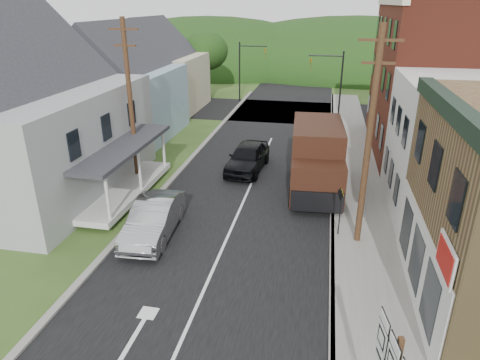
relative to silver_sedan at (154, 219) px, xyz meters
The scene contains 22 objects.
ground 4.10m from the silver_sedan, 36.55° to the right, with size 120.00×120.00×0.00m, color #2D4719.
road 8.30m from the silver_sedan, 66.99° to the left, with size 9.00×90.00×0.02m, color black.
cross_road 24.83m from the silver_sedan, 82.52° to the left, with size 60.00×9.00×0.02m, color black.
sidewalk_right 10.74m from the silver_sedan, 31.55° to the left, with size 2.80×55.00×0.15m, color slate.
curb_right 9.62m from the silver_sedan, 35.77° to the left, with size 0.20×55.00×0.15m, color slate.
curb_left 5.83m from the silver_sedan, 104.21° to the left, with size 0.30×55.00×0.12m, color slate.
storefront_red 21.02m from the silver_sedan, 45.15° to the left, with size 8.00×12.00×10.00m, color #602316.
house_gray 10.08m from the silver_sedan, 157.65° to the left, with size 10.20×12.24×8.35m.
house_blue 16.79m from the silver_sedan, 118.01° to the left, with size 7.14×8.16×7.28m.
house_cream 25.18m from the silver_sedan, 109.31° to the left, with size 7.14×8.16×7.28m.
utility_pole_right 9.70m from the silver_sedan, ahead, with size 1.60×0.26×9.00m.
utility_pole_left 7.54m from the silver_sedan, 120.26° to the left, with size 1.60×0.26×9.00m.
traffic_signal_right 22.60m from the silver_sedan, 70.36° to the left, with size 2.87×0.20×6.00m.
traffic_signal_left 28.28m from the silver_sedan, 92.18° to the left, with size 2.87×0.20×6.00m.
tree_left_b 17.28m from the silver_sedan, 145.10° to the left, with size 4.80×4.80×6.94m.
tree_left_c 24.19m from the silver_sedan, 131.85° to the left, with size 5.80×5.80×8.41m.
tree_left_d 30.44m from the silver_sedan, 101.03° to the left, with size 4.80×4.80×6.94m.
forested_ridge 52.71m from the silver_sedan, 86.49° to the left, with size 90.00×30.00×16.00m, color black.
silver_sedan is the anchor object (origin of this frame).
dark_sedan 9.06m from the silver_sedan, 73.12° to the left, with size 2.01×4.99×1.70m, color black.
delivery_van 9.41m from the silver_sedan, 43.20° to the left, with size 3.03×6.66×3.65m.
warning_sign 8.17m from the silver_sedan, 10.20° to the left, with size 0.25×0.58×2.25m.
Camera 1 is at (3.78, -13.28, 9.67)m, focal length 32.00 mm.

